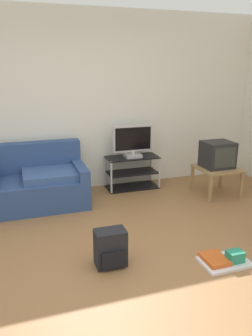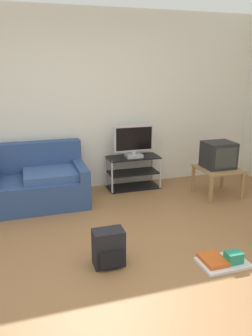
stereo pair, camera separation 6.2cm
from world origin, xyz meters
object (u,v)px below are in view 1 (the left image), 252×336
at_px(tv_stand, 132,172).
at_px(floor_tray, 224,260).
at_px(side_table, 217,171).
at_px(couch, 11,185).
at_px(crt_tv, 218,155).
at_px(backpack, 111,248).
at_px(flat_tv, 133,142).

distance_m(tv_stand, floor_tray, 2.38).
distance_m(side_table, floor_tray, 1.97).
relative_size(couch, side_table, 3.46).
bearing_deg(side_table, crt_tv, 90.00).
height_order(couch, side_table, couch).
distance_m(tv_stand, backpack, 2.24).
bearing_deg(tv_stand, flat_tv, -90.00).
bearing_deg(floor_tray, tv_stand, 93.31).
relative_size(tv_stand, side_table, 1.41).
relative_size(backpack, floor_tray, 0.77).
distance_m(couch, tv_stand, 1.84).
xyz_separation_m(couch, floor_tray, (1.97, -2.17, -0.27)).
xyz_separation_m(flat_tv, crt_tv, (1.11, -0.65, -0.14)).
bearing_deg(floor_tray, couch, 132.23).
distance_m(couch, floor_tray, 2.94).
xyz_separation_m(couch, tv_stand, (1.83, 0.20, -0.05)).
distance_m(crt_tv, backpack, 2.49).
distance_m(flat_tv, floor_tray, 2.46).
xyz_separation_m(tv_stand, backpack, (-0.93, -2.04, -0.08)).
bearing_deg(tv_stand, couch, -173.81).
bearing_deg(couch, backpack, -63.95).
bearing_deg(backpack, floor_tray, -7.71).
height_order(flat_tv, side_table, flat_tv).
bearing_deg(tv_stand, crt_tv, -31.21).
bearing_deg(couch, tv_stand, 6.19).
xyz_separation_m(tv_stand, crt_tv, (1.11, -0.67, 0.37)).
height_order(tv_stand, backpack, tv_stand).
xyz_separation_m(flat_tv, backpack, (-0.93, -2.01, -0.58)).
distance_m(crt_tv, floor_tray, 2.04).
distance_m(flat_tv, crt_tv, 1.29).
bearing_deg(flat_tv, couch, -174.50).
bearing_deg(floor_tray, side_table, 60.00).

